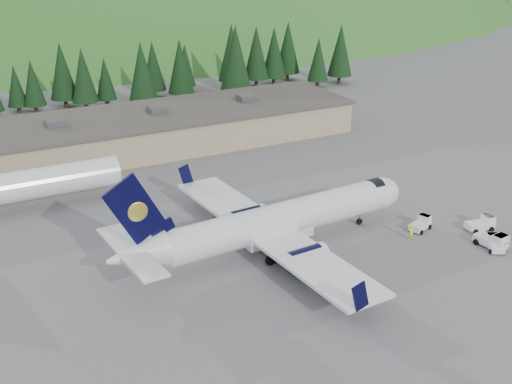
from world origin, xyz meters
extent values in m
plane|color=slate|center=(0.00, 0.00, 0.00)|extent=(600.00, 600.00, 0.00)
cylinder|color=white|center=(0.00, 0.00, 3.20)|extent=(26.53, 5.36, 3.54)
ellipsoid|color=white|center=(13.14, 0.91, 3.20)|extent=(4.83, 3.85, 3.54)
cylinder|color=black|center=(12.20, 0.85, 3.62)|extent=(1.52, 3.00, 2.92)
cone|color=white|center=(-15.96, -1.11, 3.58)|extent=(5.88, 3.92, 3.54)
cube|color=white|center=(-0.94, -0.07, 1.71)|extent=(7.72, 3.53, 0.94)
cube|color=white|center=(-1.88, -0.13, 2.26)|extent=(7.38, 32.27, 0.33)
cube|color=black|center=(-4.40, 15.73, 3.48)|extent=(1.91, 0.27, 2.70)
cube|color=black|center=(-2.18, -16.19, 3.48)|extent=(1.91, 0.27, 2.70)
cylinder|color=black|center=(-1.32, 5.38, 1.46)|extent=(4.09, 2.43, 2.16)
cylinder|color=white|center=(0.47, 5.50, 1.46)|extent=(0.72, 2.33, 2.30)
cube|color=white|center=(-1.32, 5.38, 1.98)|extent=(2.08, 0.38, 0.85)
cylinder|color=black|center=(-0.56, -5.51, 1.46)|extent=(4.09, 2.43, 2.16)
cylinder|color=white|center=(1.22, -5.39, 1.46)|extent=(0.72, 2.33, 2.30)
cube|color=white|center=(-0.56, -5.51, 1.98)|extent=(2.08, 0.38, 0.85)
cube|color=black|center=(-15.77, -1.10, 7.98)|extent=(5.82, 0.69, 6.91)
ellipsoid|color=gold|center=(-15.59, -0.90, 7.79)|extent=(1.87, 0.30, 1.86)
ellipsoid|color=gold|center=(-15.57, -1.27, 7.79)|extent=(1.87, 0.30, 1.86)
cube|color=black|center=(-13.33, -0.93, 5.53)|extent=(2.61, 0.41, 1.87)
cube|color=white|center=(-16.43, -1.14, 4.05)|extent=(3.26, 11.90, 0.21)
cylinder|color=slate|center=(10.33, 0.72, 0.85)|extent=(0.20, 0.20, 1.69)
cylinder|color=black|center=(10.33, 0.72, 0.36)|extent=(0.73, 0.31, 0.72)
cylinder|color=slate|center=(-2.99, 2.34, 0.94)|extent=(0.24, 0.24, 1.88)
cylinder|color=black|center=(-2.62, 2.36, 0.52)|extent=(1.06, 0.40, 1.04)
cylinder|color=black|center=(-3.37, 2.31, 0.52)|extent=(1.06, 0.40, 1.04)
cylinder|color=slate|center=(-2.64, -2.73, 0.94)|extent=(0.24, 0.24, 1.88)
cylinder|color=black|center=(-2.26, -2.70, 0.52)|extent=(1.06, 0.40, 1.04)
cylinder|color=black|center=(-3.02, -2.76, 0.52)|extent=(1.06, 0.40, 1.04)
cylinder|color=white|center=(-22.00, 22.00, 3.20)|extent=(22.00, 3.60, 3.60)
cube|color=white|center=(15.42, -3.50, 0.51)|extent=(3.09, 2.25, 0.65)
cube|color=white|center=(16.29, -3.19, 1.07)|extent=(1.31, 1.53, 0.83)
cube|color=black|center=(16.29, -3.19, 1.44)|extent=(1.19, 1.42, 0.09)
cylinder|color=black|center=(16.04, -2.49, 0.26)|extent=(0.56, 0.37, 0.52)
cylinder|color=black|center=(16.54, -3.89, 0.26)|extent=(0.56, 0.37, 0.52)
cylinder|color=black|center=(14.29, -3.11, 0.26)|extent=(0.56, 0.37, 0.52)
cylinder|color=black|center=(14.79, -4.51, 0.26)|extent=(0.56, 0.37, 0.52)
cube|color=white|center=(21.25, -6.56, 0.56)|extent=(3.27, 2.06, 0.71)
cube|color=white|center=(22.25, -6.75, 1.16)|extent=(1.26, 1.58, 0.91)
cube|color=black|center=(22.25, -6.75, 1.57)|extent=(1.14, 1.46, 0.10)
cylinder|color=black|center=(22.40, -5.95, 0.28)|extent=(0.60, 0.32, 0.57)
cylinder|color=black|center=(22.10, -7.54, 0.28)|extent=(0.60, 0.32, 0.57)
cylinder|color=black|center=(20.41, -5.57, 0.28)|extent=(0.60, 0.32, 0.57)
cylinder|color=black|center=(20.11, -7.16, 0.28)|extent=(0.60, 0.32, 0.57)
cube|color=white|center=(19.09, -10.79, 0.49)|extent=(2.45, 2.98, 0.62)
cube|color=white|center=(19.52, -10.01, 1.02)|extent=(1.52, 1.38, 0.80)
cube|color=black|center=(19.52, -10.01, 1.38)|extent=(1.40, 1.25, 0.09)
cylinder|color=black|center=(18.90, -9.67, 0.25)|extent=(0.41, 0.53, 0.50)
cylinder|color=black|center=(20.14, -10.35, 0.25)|extent=(0.41, 0.53, 0.50)
cylinder|color=black|center=(18.05, -11.23, 0.25)|extent=(0.41, 0.53, 0.50)
cylinder|color=black|center=(19.29, -11.91, 0.25)|extent=(0.41, 0.53, 0.50)
cube|color=tan|center=(-5.00, 38.00, 2.40)|extent=(70.00, 16.00, 4.80)
cube|color=#47423D|center=(-5.00, 38.00, 4.95)|extent=(71.00, 17.00, 0.40)
cube|color=slate|center=(-15.00, 38.00, 5.60)|extent=(2.50, 2.50, 1.00)
cube|color=slate|center=(0.00, 38.00, 5.60)|extent=(2.50, 2.50, 1.00)
cube|color=slate|center=(15.00, 38.00, 5.60)|extent=(2.50, 2.50, 1.00)
cube|color=white|center=(19.26, -10.02, 0.61)|extent=(2.04, 3.49, 0.77)
cube|color=white|center=(19.39, -11.12, 1.27)|extent=(1.67, 1.28, 0.99)
cube|color=black|center=(19.39, -11.12, 1.71)|extent=(1.54, 1.16, 0.11)
cylinder|color=black|center=(20.27, -11.01, 0.31)|extent=(0.31, 0.64, 0.62)
cylinder|color=black|center=(18.52, -11.22, 0.31)|extent=(0.31, 0.64, 0.62)
cylinder|color=black|center=(20.01, -8.82, 0.31)|extent=(0.31, 0.64, 0.62)
cylinder|color=black|center=(18.25, -9.03, 0.31)|extent=(0.31, 0.64, 0.62)
imported|color=#FDFF23|center=(12.97, -4.88, 0.88)|extent=(0.69, 0.49, 1.77)
cone|color=black|center=(-15.89, 67.41, 4.88)|extent=(3.58, 3.58, 7.32)
cone|color=black|center=(-13.18, 65.95, 5.42)|extent=(3.97, 3.97, 8.12)
cone|color=black|center=(-7.67, 66.97, 6.85)|extent=(5.02, 5.02, 10.27)
cone|color=black|center=(-4.75, 63.39, 6.45)|extent=(4.73, 4.73, 9.67)
cone|color=black|center=(-0.55, 64.62, 5.14)|extent=(3.77, 3.77, 7.71)
cone|color=black|center=(4.76, 59.18, 7.01)|extent=(5.14, 5.14, 10.51)
cone|color=black|center=(9.35, 66.39, 6.26)|extent=(4.59, 4.59, 9.39)
cone|color=black|center=(12.96, 61.32, 6.75)|extent=(4.95, 4.95, 10.13)
cone|color=black|center=(16.41, 67.59, 5.50)|extent=(4.04, 4.04, 8.26)
cone|color=black|center=(21.59, 55.24, 8.31)|extent=(6.10, 6.10, 12.47)
cone|color=black|center=(25.71, 65.51, 7.58)|extent=(5.56, 5.56, 11.37)
cone|color=black|center=(31.11, 65.17, 7.12)|extent=(5.22, 5.22, 10.69)
cone|color=black|center=(35.30, 65.22, 6.84)|extent=(5.02, 5.02, 10.26)
cone|color=black|center=(39.83, 67.27, 7.20)|extent=(5.28, 5.28, 10.79)
cone|color=black|center=(42.13, 58.84, 5.85)|extent=(4.29, 4.29, 8.77)
cone|color=black|center=(48.17, 59.75, 7.07)|extent=(5.18, 5.18, 10.60)
ellipsoid|color=#2B631E|center=(40.00, 200.00, -85.00)|extent=(420.00, 300.00, 300.00)
ellipsoid|color=#2B631E|center=(160.00, 240.00, -85.00)|extent=(392.00, 280.00, 280.00)
camera|label=1|loc=(-30.21, -51.56, 31.02)|focal=45.00mm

